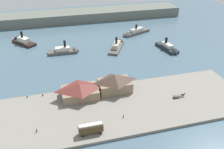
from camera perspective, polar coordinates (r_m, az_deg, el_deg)
name	(u,v)px	position (r m, az deg, el deg)	size (l,w,h in m)	color
ground_plane	(114,82)	(122.63, 0.42, -1.70)	(320.00, 320.00, 0.00)	#476070
quay_promenade	(127,106)	(104.96, 3.61, -7.52)	(110.00, 36.00, 1.20)	gray
seawall_edge	(116,84)	(119.42, 0.88, -2.37)	(110.00, 0.80, 1.00)	#666159
ferry_shed_west_terminal	(80,90)	(108.33, -7.70, -3.79)	(16.56, 11.45, 6.80)	#847056
ferry_shed_customs_shed	(115,83)	(111.42, 0.65, -1.97)	(15.44, 10.49, 8.34)	#847056
street_tram	(91,128)	(89.69, -5.12, -12.70)	(9.09, 2.58, 4.41)	#4C381E
horse_cart	(179,96)	(112.55, 15.78, -4.91)	(6.02, 1.36, 1.87)	brown
pedestrian_near_west_shed	(124,116)	(97.47, 2.78, -9.95)	(0.38, 0.38, 1.52)	#6B5B4C
pedestrian_near_cart	(37,131)	(95.35, -17.63, -12.70)	(0.40, 0.40, 1.63)	#33384C
mooring_post_east	(43,95)	(114.16, -16.31, -4.74)	(0.44, 0.44, 0.90)	black
mooring_post_center_east	(27,97)	(115.14, -19.71, -5.05)	(0.44, 0.44, 0.90)	black
ferry_mid_harbor	(134,33)	(185.15, 5.38, 9.99)	(25.21, 14.77, 8.90)	#514C47
ferry_approaching_east	(169,48)	(160.85, 13.49, 6.10)	(8.94, 21.14, 9.24)	#23282D
ferry_approaching_west	(22,41)	(179.59, -20.84, 7.51)	(17.96, 20.11, 10.96)	black
ferry_near_quay	(67,51)	(156.08, -10.86, 5.63)	(19.91, 6.70, 10.38)	#514C47
ferry_moored_east	(118,45)	(162.10, 1.36, 7.09)	(16.70, 24.10, 10.43)	#514C47
far_headland	(82,15)	(220.86, -7.32, 13.87)	(180.00, 24.00, 8.00)	#60665B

